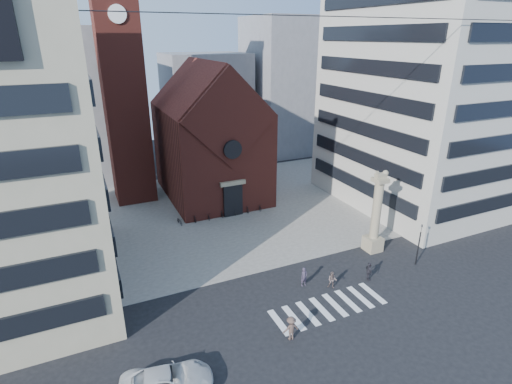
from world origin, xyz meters
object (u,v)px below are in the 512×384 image
at_px(pedestrian_2, 369,271).
at_px(scooter_0, 180,221).
at_px(lion_column, 376,220).
at_px(white_car, 167,382).
at_px(traffic_light, 419,244).
at_px(pedestrian_1, 332,280).
at_px(pedestrian_0, 304,277).

height_order(pedestrian_2, scooter_0, pedestrian_2).
bearing_deg(lion_column, white_car, -159.24).
bearing_deg(traffic_light, pedestrian_2, -177.99).
xyz_separation_m(lion_column, pedestrian_2, (-3.96, -4.21, -2.56)).
bearing_deg(lion_column, scooter_0, 139.59).
height_order(white_car, scooter_0, white_car).
distance_m(pedestrian_1, scooter_0, 20.16).
bearing_deg(pedestrian_1, pedestrian_2, 36.75).
xyz_separation_m(traffic_light, white_car, (-25.31, -4.84, -1.49)).
height_order(lion_column, traffic_light, lion_column).
height_order(lion_column, pedestrian_0, lion_column).
bearing_deg(white_car, pedestrian_1, -61.97).
relative_size(white_car, scooter_0, 3.62).
bearing_deg(lion_column, traffic_light, -63.54).
relative_size(traffic_light, white_car, 0.75).
height_order(lion_column, scooter_0, lion_column).
bearing_deg(pedestrian_0, pedestrian_1, -38.93).
bearing_deg(pedestrian_1, traffic_light, 41.19).
relative_size(traffic_light, pedestrian_1, 2.68).
xyz_separation_m(lion_column, white_car, (-23.32, -8.84, -2.66)).
relative_size(traffic_light, scooter_0, 2.73).
bearing_deg(pedestrian_2, scooter_0, 47.39).
xyz_separation_m(traffic_light, pedestrian_2, (-5.95, -0.21, -1.39)).
bearing_deg(pedestrian_0, traffic_light, -12.95).
bearing_deg(traffic_light, white_car, -169.18).
height_order(white_car, pedestrian_0, pedestrian_0).
bearing_deg(lion_column, pedestrian_2, -133.25).
bearing_deg(pedestrian_2, traffic_light, -75.21).
distance_m(lion_column, white_car, 25.08).
xyz_separation_m(pedestrian_1, pedestrian_2, (3.71, -0.34, 0.09)).
height_order(traffic_light, scooter_0, traffic_light).
xyz_separation_m(white_car, pedestrian_1, (15.65, 4.97, 0.01)).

